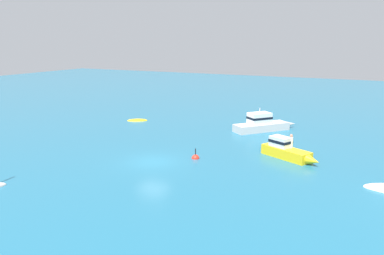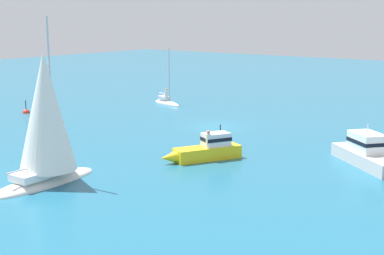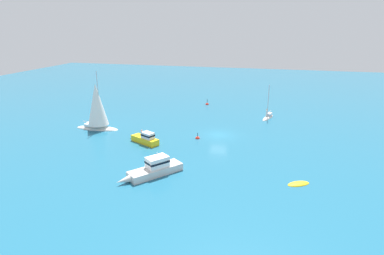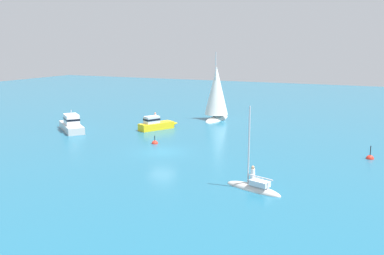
{
  "view_description": "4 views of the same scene",
  "coord_description": "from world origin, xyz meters",
  "px_view_note": "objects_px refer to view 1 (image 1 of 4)",
  "views": [
    {
      "loc": [
        -17.11,
        26.48,
        9.86
      ],
      "look_at": [
        1.58,
        -10.22,
        0.69
      ],
      "focal_mm": 37.18,
      "sensor_mm": 36.0,
      "label": 1
    },
    {
      "loc": [
        -38.64,
        -27.07,
        9.3
      ],
      "look_at": [
        -4.64,
        -1.02,
        0.76
      ],
      "focal_mm": 52.66,
      "sensor_mm": 36.0,
      "label": 2
    },
    {
      "loc": [
        7.41,
        -45.12,
        15.92
      ],
      "look_at": [
        -2.67,
        -5.92,
        2.82
      ],
      "focal_mm": 29.69,
      "sensor_mm": 36.0,
      "label": 3
    },
    {
      "loc": [
        35.48,
        19.52,
        10.3
      ],
      "look_at": [
        -5.75,
        0.56,
        1.44
      ],
      "focal_mm": 39.99,
      "sensor_mm": 36.0,
      "label": 4
    }
  ],
  "objects_px": {
    "skiff": "(137,121)",
    "mooring_buoy": "(195,158)",
    "motor_cruiser": "(287,151)",
    "cabin_cruiser": "(263,124)"
  },
  "relations": [
    {
      "from": "skiff",
      "to": "cabin_cruiser",
      "type": "bearing_deg",
      "value": -24.97
    },
    {
      "from": "motor_cruiser",
      "to": "skiff",
      "type": "height_order",
      "value": "motor_cruiser"
    },
    {
      "from": "cabin_cruiser",
      "to": "mooring_buoy",
      "type": "relative_size",
      "value": 5.71
    },
    {
      "from": "cabin_cruiser",
      "to": "mooring_buoy",
      "type": "height_order",
      "value": "cabin_cruiser"
    },
    {
      "from": "motor_cruiser",
      "to": "mooring_buoy",
      "type": "relative_size",
      "value": 4.53
    },
    {
      "from": "cabin_cruiser",
      "to": "motor_cruiser",
      "type": "bearing_deg",
      "value": -112.49
    },
    {
      "from": "mooring_buoy",
      "to": "skiff",
      "type": "bearing_deg",
      "value": -39.14
    },
    {
      "from": "skiff",
      "to": "mooring_buoy",
      "type": "xyz_separation_m",
      "value": [
        -13.55,
        11.03,
        0.01
      ]
    },
    {
      "from": "motor_cruiser",
      "to": "mooring_buoy",
      "type": "xyz_separation_m",
      "value": [
        6.87,
        3.59,
        -0.66
      ]
    },
    {
      "from": "skiff",
      "to": "mooring_buoy",
      "type": "bearing_deg",
      "value": -70.34
    }
  ]
}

